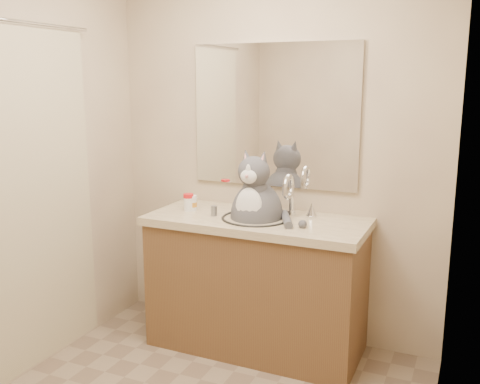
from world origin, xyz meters
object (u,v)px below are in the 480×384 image
cat (256,211)px  pill_bottle_redcap (188,202)px  grey_canister (214,211)px  pill_bottle_orange (193,203)px

cat → pill_bottle_redcap: bearing=-178.1°
pill_bottle_redcap → grey_canister: 0.22m
pill_bottle_redcap → pill_bottle_orange: size_ratio=1.14×
pill_bottle_redcap → grey_canister: bearing=-13.9°
pill_bottle_orange → grey_canister: pill_bottle_orange is taller
grey_canister → pill_bottle_orange: bearing=159.4°
pill_bottle_orange → cat: bearing=-1.3°
cat → pill_bottle_orange: (-0.45, 0.01, 0.00)m
cat → grey_canister: 0.26m
pill_bottle_redcap → pill_bottle_orange: 0.03m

